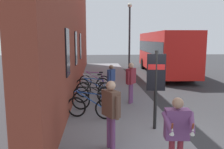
{
  "coord_description": "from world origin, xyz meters",
  "views": [
    {
      "loc": [
        -6.03,
        2.54,
        2.86
      ],
      "look_at": [
        2.8,
        1.91,
        1.51
      ],
      "focal_mm": 37.61,
      "sensor_mm": 36.0,
      "label": 1
    }
  ],
  "objects_px": {
    "pedestrian_crossing_street": "(111,108)",
    "pedestrian_by_facade": "(131,79)",
    "bicycle_end_of_row": "(91,107)",
    "city_bus": "(164,50)",
    "bicycle_leaning_wall": "(95,89)",
    "bicycle_far_end": "(93,84)",
    "bicycle_by_door": "(93,94)",
    "bicycle_nearest_sign": "(95,81)",
    "bicycle_mid_rack": "(95,100)",
    "transit_info_sign": "(156,77)",
    "tourist_with_hotdogs": "(177,129)",
    "pedestrian_near_bus": "(111,77)",
    "street_lamp": "(129,35)"
  },
  "relations": [
    {
      "from": "bicycle_mid_rack",
      "to": "bicycle_by_door",
      "type": "height_order",
      "value": "same"
    },
    {
      "from": "bicycle_mid_rack",
      "to": "tourist_with_hotdogs",
      "type": "xyz_separation_m",
      "value": [
        -4.62,
        -1.62,
        0.62
      ]
    },
    {
      "from": "pedestrian_by_facade",
      "to": "tourist_with_hotdogs",
      "type": "distance_m",
      "value": 5.48
    },
    {
      "from": "bicycle_far_end",
      "to": "city_bus",
      "type": "relative_size",
      "value": 0.17
    },
    {
      "from": "bicycle_mid_rack",
      "to": "pedestrian_near_bus",
      "type": "height_order",
      "value": "pedestrian_near_bus"
    },
    {
      "from": "bicycle_nearest_sign",
      "to": "pedestrian_by_facade",
      "type": "height_order",
      "value": "pedestrian_by_facade"
    },
    {
      "from": "bicycle_mid_rack",
      "to": "transit_info_sign",
      "type": "height_order",
      "value": "transit_info_sign"
    },
    {
      "from": "bicycle_far_end",
      "to": "tourist_with_hotdogs",
      "type": "bearing_deg",
      "value": -167.49
    },
    {
      "from": "bicycle_nearest_sign",
      "to": "tourist_with_hotdogs",
      "type": "height_order",
      "value": "tourist_with_hotdogs"
    },
    {
      "from": "bicycle_by_door",
      "to": "city_bus",
      "type": "bearing_deg",
      "value": -32.5
    },
    {
      "from": "bicycle_mid_rack",
      "to": "bicycle_leaning_wall",
      "type": "distance_m",
      "value": 1.98
    },
    {
      "from": "bicycle_leaning_wall",
      "to": "pedestrian_crossing_street",
      "type": "bearing_deg",
      "value": -175.46
    },
    {
      "from": "transit_info_sign",
      "to": "pedestrian_crossing_street",
      "type": "distance_m",
      "value": 1.96
    },
    {
      "from": "bicycle_nearest_sign",
      "to": "pedestrian_crossing_street",
      "type": "distance_m",
      "value": 7.42
    },
    {
      "from": "bicycle_leaning_wall",
      "to": "pedestrian_crossing_street",
      "type": "xyz_separation_m",
      "value": [
        -5.28,
        -0.42,
        0.67
      ]
    },
    {
      "from": "transit_info_sign",
      "to": "tourist_with_hotdogs",
      "type": "height_order",
      "value": "transit_info_sign"
    },
    {
      "from": "bicycle_end_of_row",
      "to": "pedestrian_by_facade",
      "type": "xyz_separation_m",
      "value": [
        1.82,
        -1.68,
        0.67
      ]
    },
    {
      "from": "bicycle_by_door",
      "to": "tourist_with_hotdogs",
      "type": "height_order",
      "value": "tourist_with_hotdogs"
    },
    {
      "from": "bicycle_nearest_sign",
      "to": "bicycle_far_end",
      "type": "bearing_deg",
      "value": 173.42
    },
    {
      "from": "bicycle_end_of_row",
      "to": "city_bus",
      "type": "height_order",
      "value": "city_bus"
    },
    {
      "from": "bicycle_by_door",
      "to": "pedestrian_crossing_street",
      "type": "bearing_deg",
      "value": -173.69
    },
    {
      "from": "bicycle_by_door",
      "to": "pedestrian_near_bus",
      "type": "distance_m",
      "value": 1.54
    },
    {
      "from": "pedestrian_near_bus",
      "to": "tourist_with_hotdogs",
      "type": "bearing_deg",
      "value": -173.04
    },
    {
      "from": "bicycle_by_door",
      "to": "pedestrian_by_facade",
      "type": "height_order",
      "value": "pedestrian_by_facade"
    },
    {
      "from": "pedestrian_near_bus",
      "to": "bicycle_end_of_row",
      "type": "bearing_deg",
      "value": 163.3
    },
    {
      "from": "bicycle_nearest_sign",
      "to": "pedestrian_crossing_street",
      "type": "xyz_separation_m",
      "value": [
        -7.38,
        -0.42,
        0.67
      ]
    },
    {
      "from": "bicycle_mid_rack",
      "to": "bicycle_by_door",
      "type": "bearing_deg",
      "value": 3.18
    },
    {
      "from": "bicycle_nearest_sign",
      "to": "pedestrian_near_bus",
      "type": "height_order",
      "value": "pedestrian_near_bus"
    },
    {
      "from": "bicycle_mid_rack",
      "to": "street_lamp",
      "type": "distance_m",
      "value": 7.38
    },
    {
      "from": "bicycle_by_door",
      "to": "transit_info_sign",
      "type": "height_order",
      "value": "transit_info_sign"
    },
    {
      "from": "bicycle_by_door",
      "to": "street_lamp",
      "type": "bearing_deg",
      "value": -22.82
    },
    {
      "from": "bicycle_leaning_wall",
      "to": "bicycle_far_end",
      "type": "xyz_separation_m",
      "value": [
        1.17,
        0.11,
        0.0
      ]
    },
    {
      "from": "tourist_with_hotdogs",
      "to": "bicycle_nearest_sign",
      "type": "bearing_deg",
      "value": 10.54
    },
    {
      "from": "transit_info_sign",
      "to": "pedestrian_by_facade",
      "type": "height_order",
      "value": "transit_info_sign"
    },
    {
      "from": "bicycle_mid_rack",
      "to": "pedestrian_crossing_street",
      "type": "height_order",
      "value": "pedestrian_crossing_street"
    },
    {
      "from": "city_bus",
      "to": "bicycle_by_door",
      "type": "bearing_deg",
      "value": 147.5
    },
    {
      "from": "bicycle_end_of_row",
      "to": "bicycle_by_door",
      "type": "distance_m",
      "value": 1.92
    },
    {
      "from": "bicycle_nearest_sign",
      "to": "city_bus",
      "type": "relative_size",
      "value": 0.16
    },
    {
      "from": "bicycle_end_of_row",
      "to": "pedestrian_near_bus",
      "type": "distance_m",
      "value": 3.26
    },
    {
      "from": "pedestrian_crossing_street",
      "to": "pedestrian_by_facade",
      "type": "bearing_deg",
      "value": -15.21
    },
    {
      "from": "pedestrian_crossing_street",
      "to": "street_lamp",
      "type": "height_order",
      "value": "street_lamp"
    },
    {
      "from": "bicycle_far_end",
      "to": "bicycle_end_of_row",
      "type": "bearing_deg",
      "value": 179.67
    },
    {
      "from": "pedestrian_crossing_street",
      "to": "bicycle_nearest_sign",
      "type": "bearing_deg",
      "value": 3.26
    },
    {
      "from": "transit_info_sign",
      "to": "street_lamp",
      "type": "distance_m",
      "value": 8.71
    },
    {
      "from": "bicycle_end_of_row",
      "to": "bicycle_by_door",
      "type": "height_order",
      "value": "same"
    },
    {
      "from": "bicycle_by_door",
      "to": "tourist_with_hotdogs",
      "type": "xyz_separation_m",
      "value": [
        -5.58,
        -1.67,
        0.62
      ]
    },
    {
      "from": "bicycle_nearest_sign",
      "to": "pedestrian_crossing_street",
      "type": "relative_size",
      "value": 1.0
    },
    {
      "from": "bicycle_end_of_row",
      "to": "bicycle_by_door",
      "type": "relative_size",
      "value": 0.97
    },
    {
      "from": "bicycle_end_of_row",
      "to": "pedestrian_crossing_street",
      "type": "bearing_deg",
      "value": -166.76
    },
    {
      "from": "tourist_with_hotdogs",
      "to": "bicycle_leaning_wall",
      "type": "bearing_deg",
      "value": 13.76
    }
  ]
}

